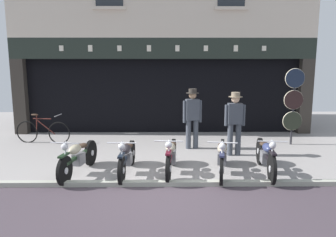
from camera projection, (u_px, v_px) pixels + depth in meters
ground at (162, 210)px, 6.08m from camera, size 22.38×22.00×0.18m
shop_facade at (163, 79)px, 13.60m from camera, size 10.68×4.42×6.77m
motorcycle_left at (78, 157)px, 7.72m from camera, size 0.65×1.99×0.91m
motorcycle_center_left at (127, 157)px, 7.76m from camera, size 0.62×1.98×0.91m
motorcycle_center at (171, 155)px, 7.81m from camera, size 0.62×1.95×0.92m
motorcycle_center_right at (222, 156)px, 7.77m from camera, size 0.65×2.06×0.92m
motorcycle_right at (266, 155)px, 7.80m from camera, size 0.62×2.07×0.93m
salesman_left at (192, 115)px, 9.89m from camera, size 0.55×0.37×1.76m
shopkeeper_center at (235, 120)px, 9.19m from camera, size 0.56×0.37×1.73m
tyre_sign_pole at (294, 101)px, 10.29m from camera, size 0.59×0.06×2.33m
advert_board_near at (91, 83)px, 12.02m from camera, size 0.68×0.03×1.06m
leaning_bicycle at (43, 131)px, 10.63m from camera, size 1.75×0.50×0.94m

